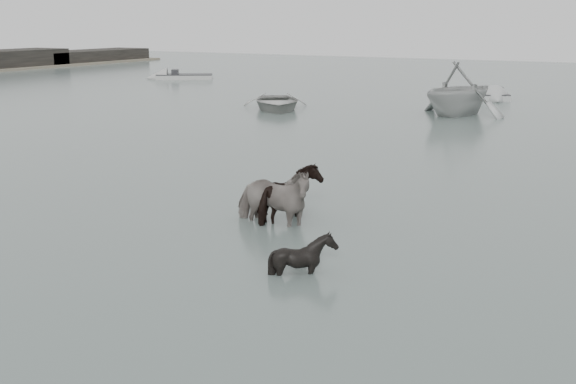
% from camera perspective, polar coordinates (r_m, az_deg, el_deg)
% --- Properties ---
extents(ground, '(140.00, 140.00, 0.00)m').
position_cam_1_polar(ground, '(14.37, 2.71, -5.20)').
color(ground, '#55655E').
rests_on(ground, ground).
extents(pony_pinto, '(2.11, 1.00, 1.77)m').
position_cam_1_polar(pony_pinto, '(16.36, -1.24, 0.38)').
color(pony_pinto, black).
rests_on(pony_pinto, ground).
extents(pony_dark, '(1.57, 1.72, 1.48)m').
position_cam_1_polar(pony_dark, '(16.78, 0.26, 0.21)').
color(pony_dark, black).
rests_on(pony_dark, ground).
extents(pony_black, '(1.10, 1.00, 1.15)m').
position_cam_1_polar(pony_black, '(13.35, 1.19, -4.08)').
color(pony_black, black).
rests_on(pony_black, ground).
extents(rowboat_lead, '(5.41, 5.83, 0.98)m').
position_cam_1_polar(rowboat_lead, '(37.57, -0.93, 7.29)').
color(rowboat_lead, '#A1A19D').
rests_on(rowboat_lead, ground).
extents(rowboat_trail, '(5.82, 6.27, 2.72)m').
position_cam_1_polar(rowboat_trail, '(36.25, 13.41, 8.07)').
color(rowboat_trail, '#ACAFAC').
rests_on(rowboat_trail, ground).
extents(skiff_outer, '(5.82, 4.60, 0.75)m').
position_cam_1_polar(skiff_outer, '(56.98, -8.19, 9.20)').
color(skiff_outer, '#A3A39F').
rests_on(skiff_outer, ground).
extents(skiff_mid, '(3.43, 5.04, 0.75)m').
position_cam_1_polar(skiff_mid, '(44.26, 15.71, 7.60)').
color(skiff_mid, '#9D9F9D').
rests_on(skiff_mid, ground).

